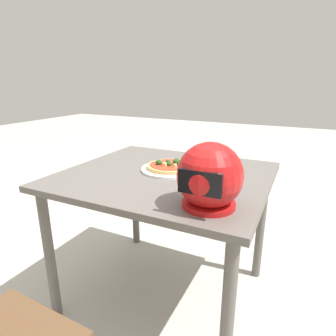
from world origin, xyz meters
TOP-DOWN VIEW (x-y plane):
  - ground_plane at (0.00, 0.00)m, footprint 14.00×14.00m
  - dining_table at (0.00, 0.00)m, footprint 1.02×0.91m
  - pizza_plate at (-0.00, -0.05)m, footprint 0.30×0.30m
  - pizza at (-0.00, -0.05)m, footprint 0.24×0.24m
  - motorcycle_helmet at (-0.32, 0.29)m, footprint 0.24×0.24m

SIDE VIEW (x-z plane):
  - ground_plane at x=0.00m, z-range 0.00..0.00m
  - dining_table at x=0.00m, z-range 0.28..1.02m
  - pizza_plate at x=0.00m, z-range 0.74..0.75m
  - pizza at x=0.00m, z-range 0.74..0.79m
  - motorcycle_helmet at x=-0.32m, z-range 0.73..0.98m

